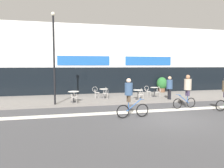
{
  "coord_description": "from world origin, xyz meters",
  "views": [
    {
      "loc": [
        -5.38,
        -9.65,
        2.66
      ],
      "look_at": [
        -1.55,
        5.81,
        1.33
      ],
      "focal_mm": 35.0,
      "sensor_mm": 36.0,
      "label": 1
    }
  ],
  "objects_px": {
    "cafe_chair_0_near": "(74,96)",
    "cafe_chair_3_side": "(147,91)",
    "planter_pot": "(162,84)",
    "cyclist_0": "(130,96)",
    "bistro_table_0": "(74,94)",
    "bistro_table_2": "(138,93)",
    "cafe_chair_3_near": "(158,91)",
    "bistro_table_3": "(155,90)",
    "lamp_post": "(54,53)",
    "pedestrian_near_end": "(170,86)",
    "cafe_chair_1_near": "(106,92)",
    "cyclist_1": "(187,88)",
    "cafe_chair_1_side": "(96,92)",
    "bistro_table_1": "(104,91)",
    "cafe_chair_2_near": "(141,93)"
  },
  "relations": [
    {
      "from": "bistro_table_2",
      "to": "cafe_chair_3_near",
      "type": "height_order",
      "value": "cafe_chair_3_near"
    },
    {
      "from": "bistro_table_0",
      "to": "cafe_chair_3_side",
      "type": "relative_size",
      "value": 0.86
    },
    {
      "from": "cafe_chair_1_near",
      "to": "cyclist_1",
      "type": "distance_m",
      "value": 6.06
    },
    {
      "from": "bistro_table_0",
      "to": "cyclist_0",
      "type": "height_order",
      "value": "cyclist_0"
    },
    {
      "from": "cafe_chair_2_near",
      "to": "planter_pot",
      "type": "bearing_deg",
      "value": -38.53
    },
    {
      "from": "planter_pot",
      "to": "cyclist_0",
      "type": "xyz_separation_m",
      "value": [
        -6.2,
        -8.76,
        0.25
      ]
    },
    {
      "from": "bistro_table_2",
      "to": "cafe_chair_1_side",
      "type": "bearing_deg",
      "value": 155.22
    },
    {
      "from": "planter_pot",
      "to": "cyclist_1",
      "type": "height_order",
      "value": "cyclist_1"
    },
    {
      "from": "bistro_table_2",
      "to": "cafe_chair_1_near",
      "type": "bearing_deg",
      "value": 162.2
    },
    {
      "from": "bistro_table_3",
      "to": "cafe_chair_3_side",
      "type": "distance_m",
      "value": 0.63
    },
    {
      "from": "bistro_table_2",
      "to": "cafe_chair_3_near",
      "type": "bearing_deg",
      "value": 12.45
    },
    {
      "from": "cafe_chair_1_near",
      "to": "planter_pot",
      "type": "height_order",
      "value": "planter_pot"
    },
    {
      "from": "bistro_table_0",
      "to": "pedestrian_near_end",
      "type": "xyz_separation_m",
      "value": [
        7.15,
        -0.47,
        0.49
      ]
    },
    {
      "from": "cafe_chair_0_near",
      "to": "cafe_chair_3_side",
      "type": "xyz_separation_m",
      "value": [
        6.07,
        1.79,
        0.0
      ]
    },
    {
      "from": "bistro_table_0",
      "to": "cyclist_1",
      "type": "xyz_separation_m",
      "value": [
        6.81,
        -3.31,
        0.58
      ]
    },
    {
      "from": "bistro_table_3",
      "to": "cyclist_1",
      "type": "distance_m",
      "value": 4.52
    },
    {
      "from": "cafe_chair_2_near",
      "to": "planter_pot",
      "type": "height_order",
      "value": "planter_pot"
    },
    {
      "from": "cafe_chair_0_near",
      "to": "pedestrian_near_end",
      "type": "distance_m",
      "value": 7.18
    },
    {
      "from": "bistro_table_3",
      "to": "pedestrian_near_end",
      "type": "xyz_separation_m",
      "value": [
        0.46,
        -1.64,
        0.49
      ]
    },
    {
      "from": "cafe_chair_1_side",
      "to": "cafe_chair_2_near",
      "type": "distance_m",
      "value": 3.61
    },
    {
      "from": "cyclist_0",
      "to": "cafe_chair_3_near",
      "type": "bearing_deg",
      "value": 48.77
    },
    {
      "from": "bistro_table_1",
      "to": "bistro_table_2",
      "type": "relative_size",
      "value": 0.96
    },
    {
      "from": "cafe_chair_3_side",
      "to": "lamp_post",
      "type": "distance_m",
      "value": 8.08
    },
    {
      "from": "cafe_chair_3_side",
      "to": "cyclist_0",
      "type": "xyz_separation_m",
      "value": [
        -3.55,
        -6.06,
        0.5
      ]
    },
    {
      "from": "bistro_table_3",
      "to": "cafe_chair_1_near",
      "type": "distance_m",
      "value": 4.21
    },
    {
      "from": "cafe_chair_0_near",
      "to": "cafe_chair_3_near",
      "type": "distance_m",
      "value": 6.81
    },
    {
      "from": "bistro_table_1",
      "to": "bistro_table_0",
      "type": "bearing_deg",
      "value": -148.46
    },
    {
      "from": "bistro_table_3",
      "to": "planter_pot",
      "type": "bearing_deg",
      "value": 53.18
    },
    {
      "from": "cafe_chair_1_near",
      "to": "lamp_post",
      "type": "distance_m",
      "value": 4.98
    },
    {
      "from": "cafe_chair_1_near",
      "to": "cyclist_0",
      "type": "height_order",
      "value": "cyclist_0"
    },
    {
      "from": "lamp_post",
      "to": "pedestrian_near_end",
      "type": "relative_size",
      "value": 3.42
    },
    {
      "from": "bistro_table_3",
      "to": "cafe_chair_3_near",
      "type": "height_order",
      "value": "cafe_chair_3_near"
    },
    {
      "from": "bistro_table_3",
      "to": "cyclist_1",
      "type": "xyz_separation_m",
      "value": [
        0.12,
        -4.48,
        0.58
      ]
    },
    {
      "from": "bistro_table_2",
      "to": "bistro_table_3",
      "type": "height_order",
      "value": "bistro_table_3"
    },
    {
      "from": "bistro_table_3",
      "to": "cyclist_0",
      "type": "height_order",
      "value": "cyclist_0"
    },
    {
      "from": "bistro_table_3",
      "to": "lamp_post",
      "type": "relative_size",
      "value": 0.13
    },
    {
      "from": "bistro_table_1",
      "to": "pedestrian_near_end",
      "type": "xyz_separation_m",
      "value": [
        4.67,
        -2.0,
        0.53
      ]
    },
    {
      "from": "bistro_table_0",
      "to": "cafe_chair_1_side",
      "type": "relative_size",
      "value": 0.86
    },
    {
      "from": "planter_pot",
      "to": "lamp_post",
      "type": "bearing_deg",
      "value": -155.57
    },
    {
      "from": "planter_pot",
      "to": "cafe_chair_3_side",
      "type": "bearing_deg",
      "value": -134.41
    },
    {
      "from": "cafe_chair_3_near",
      "to": "bistro_table_2",
      "type": "bearing_deg",
      "value": 95.12
    },
    {
      "from": "cyclist_0",
      "to": "pedestrian_near_end",
      "type": "height_order",
      "value": "cyclist_0"
    },
    {
      "from": "planter_pot",
      "to": "cyclist_0",
      "type": "height_order",
      "value": "cyclist_0"
    },
    {
      "from": "pedestrian_near_end",
      "to": "cafe_chair_0_near",
      "type": "bearing_deg",
      "value": -5.2
    },
    {
      "from": "lamp_post",
      "to": "pedestrian_near_end",
      "type": "xyz_separation_m",
      "value": [
        8.41,
        0.19,
        -2.36
      ]
    },
    {
      "from": "cafe_chair_2_near",
      "to": "lamp_post",
      "type": "relative_size",
      "value": 0.15
    },
    {
      "from": "bistro_table_0",
      "to": "cafe_chair_2_near",
      "type": "xyz_separation_m",
      "value": [
        4.85,
        -0.49,
        -0.03
      ]
    },
    {
      "from": "bistro_table_0",
      "to": "bistro_table_1",
      "type": "distance_m",
      "value": 2.92
    },
    {
      "from": "bistro_table_0",
      "to": "planter_pot",
      "type": "distance_m",
      "value": 9.54
    },
    {
      "from": "cafe_chair_2_near",
      "to": "cyclist_1",
      "type": "xyz_separation_m",
      "value": [
        1.96,
        -2.82,
        0.61
      ]
    }
  ]
}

